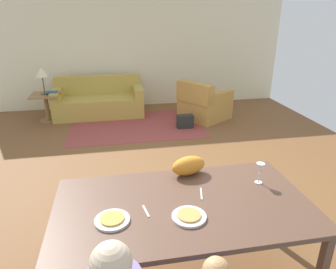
{
  "coord_description": "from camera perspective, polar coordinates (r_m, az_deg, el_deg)",
  "views": [
    {
      "loc": [
        -0.65,
        -3.5,
        2.12
      ],
      "look_at": [
        -0.07,
        -0.37,
        0.85
      ],
      "focal_mm": 32.66,
      "sensor_mm": 36.0,
      "label": 1
    }
  ],
  "objects": [
    {
      "name": "ground_plane",
      "position": [
        4.66,
        -1.35,
        -5.41
      ],
      "size": [
        6.95,
        6.4,
        0.02
      ],
      "primitive_type": "cube",
      "color": "brown"
    },
    {
      "name": "back_wall",
      "position": [
        7.41,
        -5.66,
        15.74
      ],
      "size": [
        6.95,
        0.1,
        2.7
      ],
      "primitive_type": "cube",
      "color": "beige",
      "rests_on": "ground_plane"
    },
    {
      "name": "dining_table",
      "position": [
        2.44,
        2.84,
        -13.89
      ],
      "size": [
        1.96,
        1.08,
        0.76
      ],
      "color": "brown",
      "rests_on": "ground_plane"
    },
    {
      "name": "plate_near_man",
      "position": [
        2.26,
        -10.36,
        -15.45
      ],
      "size": [
        0.25,
        0.25,
        0.02
      ],
      "primitive_type": "cylinder",
      "color": "silver",
      "rests_on": "dining_table"
    },
    {
      "name": "pizza_near_man",
      "position": [
        2.25,
        -10.39,
        -15.14
      ],
      "size": [
        0.17,
        0.17,
        0.01
      ],
      "primitive_type": "cylinder",
      "color": "gold",
      "rests_on": "plate_near_man"
    },
    {
      "name": "plate_near_child",
      "position": [
        2.26,
        3.95,
        -15.04
      ],
      "size": [
        0.25,
        0.25,
        0.02
      ],
      "primitive_type": "cylinder",
      "color": "silver",
      "rests_on": "dining_table"
    },
    {
      "name": "pizza_near_child",
      "position": [
        2.25,
        3.96,
        -14.74
      ],
      "size": [
        0.17,
        0.17,
        0.01
      ],
      "primitive_type": "cylinder",
      "color": "#E39D4B",
      "rests_on": "plate_near_child"
    },
    {
      "name": "wine_glass",
      "position": [
        2.71,
        16.8,
        -6.19
      ],
      "size": [
        0.07,
        0.07,
        0.19
      ],
      "color": "silver",
      "rests_on": "dining_table"
    },
    {
      "name": "fork",
      "position": [
        2.32,
        -4.15,
        -14.06
      ],
      "size": [
        0.04,
        0.15,
        0.01
      ],
      "primitive_type": "cube",
      "rotation": [
        0.0,
        0.0,
        0.18
      ],
      "color": "silver",
      "rests_on": "dining_table"
    },
    {
      "name": "knife",
      "position": [
        2.53,
        6.31,
        -10.9
      ],
      "size": [
        0.05,
        0.17,
        0.01
      ],
      "primitive_type": "cube",
      "rotation": [
        0.0,
        0.0,
        -0.24
      ],
      "color": "silver",
      "rests_on": "dining_table"
    },
    {
      "name": "cat",
      "position": [
        2.76,
        3.85,
        -5.81
      ],
      "size": [
        0.35,
        0.24,
        0.17
      ],
      "primitive_type": "ellipsoid",
      "rotation": [
        0.0,
        0.0,
        0.26
      ],
      "color": "orange",
      "rests_on": "dining_table"
    },
    {
      "name": "area_rug",
      "position": [
        6.2,
        -5.94,
        1.72
      ],
      "size": [
        2.6,
        1.8,
        0.01
      ],
      "primitive_type": "cube",
      "color": "brown",
      "rests_on": "ground_plane"
    },
    {
      "name": "couch",
      "position": [
        6.92,
        -12.73,
        6.03
      ],
      "size": [
        1.89,
        0.86,
        0.82
      ],
      "color": "gold",
      "rests_on": "ground_plane"
    },
    {
      "name": "armchair",
      "position": [
        6.52,
        6.6,
        5.62
      ],
      "size": [
        1.18,
        1.18,
        0.82
      ],
      "color": "#BE8D40",
      "rests_on": "ground_plane"
    },
    {
      "name": "side_table",
      "position": [
        6.78,
        -21.74,
        5.34
      ],
      "size": [
        0.56,
        0.56,
        0.58
      ],
      "color": "olive",
      "rests_on": "ground_plane"
    },
    {
      "name": "table_lamp",
      "position": [
        6.65,
        -22.5,
        10.55
      ],
      "size": [
        0.26,
        0.26,
        0.54
      ],
      "color": "#4B4E32",
      "rests_on": "side_table"
    },
    {
      "name": "book_lower",
      "position": [
        6.67,
        -20.37,
        7.22
      ],
      "size": [
        0.22,
        0.16,
        0.03
      ],
      "primitive_type": "cube",
      "color": "#A5352F",
      "rests_on": "side_table"
    },
    {
      "name": "book_upper",
      "position": [
        6.66,
        -20.78,
        7.38
      ],
      "size": [
        0.22,
        0.16,
        0.03
      ],
      "primitive_type": "cube",
      "color": "#224F86",
      "rests_on": "book_lower"
    },
    {
      "name": "handbag",
      "position": [
        6.02,
        3.21,
        2.45
      ],
      "size": [
        0.32,
        0.16,
        0.26
      ],
      "primitive_type": "cube",
      "color": "#232A27",
      "rests_on": "ground_plane"
    }
  ]
}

